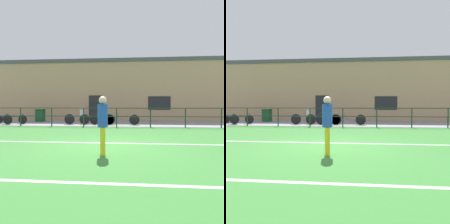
{
  "view_description": "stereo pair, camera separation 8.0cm",
  "coord_description": "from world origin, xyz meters",
  "views": [
    {
      "loc": [
        0.93,
        -6.68,
        1.36
      ],
      "look_at": [
        -0.09,
        4.04,
        0.97
      ],
      "focal_mm": 34.24,
      "sensor_mm": 36.0,
      "label": 1
    },
    {
      "loc": [
        1.01,
        -6.67,
        1.36
      ],
      "look_at": [
        -0.09,
        4.04,
        0.97
      ],
      "focal_mm": 34.24,
      "sensor_mm": 36.0,
      "label": 2
    }
  ],
  "objects": [
    {
      "name": "ground",
      "position": [
        0.0,
        0.0,
        -0.02
      ],
      "size": [
        60.0,
        44.0,
        0.04
      ],
      "primitive_type": "cube",
      "color": "#387A33"
    },
    {
      "name": "field_line_touchline",
      "position": [
        0.0,
        0.69,
        0.0
      ],
      "size": [
        36.0,
        0.11,
        0.0
      ],
      "primitive_type": "cube",
      "color": "white",
      "rests_on": "ground"
    },
    {
      "name": "field_line_hash",
      "position": [
        0.0,
        -3.11,
        0.0
      ],
      "size": [
        36.0,
        0.11,
        0.0
      ],
      "primitive_type": "cube",
      "color": "white",
      "rests_on": "ground"
    },
    {
      "name": "pavement_strip",
      "position": [
        0.0,
        8.5,
        0.01
      ],
      "size": [
        48.0,
        5.0,
        0.02
      ],
      "primitive_type": "cube",
      "color": "gray",
      "rests_on": "ground"
    },
    {
      "name": "perimeter_fence",
      "position": [
        0.0,
        6.0,
        0.75
      ],
      "size": [
        36.07,
        0.07,
        1.15
      ],
      "color": "#193823",
      "rests_on": "ground"
    },
    {
      "name": "clubhouse_facade",
      "position": [
        0.0,
        12.2,
        2.59
      ],
      "size": [
        28.0,
        2.56,
        5.17
      ],
      "color": "tan",
      "rests_on": "ground"
    },
    {
      "name": "player_striker",
      "position": [
        0.14,
        -1.01,
        0.89
      ],
      "size": [
        0.28,
        0.43,
        1.57
      ],
      "rotation": [
        0.0,
        0.0,
        1.75
      ],
      "color": "gold",
      "rests_on": "ground"
    },
    {
      "name": "spectator_child",
      "position": [
        -2.72,
        8.53,
        0.65
      ],
      "size": [
        0.3,
        0.19,
        1.1
      ],
      "rotation": [
        0.0,
        0.0,
        2.95
      ],
      "color": "#232D4C",
      "rests_on": "pavement_strip"
    },
    {
      "name": "bicycle_parked_0",
      "position": [
        -2.39,
        7.2,
        0.38
      ],
      "size": [
        2.39,
        0.04,
        0.78
      ],
      "color": "black",
      "rests_on": "pavement_strip"
    },
    {
      "name": "bicycle_parked_2",
      "position": [
        -1.42,
        7.2,
        0.37
      ],
      "size": [
        2.29,
        0.04,
        0.77
      ],
      "color": "black",
      "rests_on": "pavement_strip"
    },
    {
      "name": "bicycle_parked_3",
      "position": [
        0.27,
        7.2,
        0.37
      ],
      "size": [
        2.26,
        0.04,
        0.76
      ],
      "color": "black",
      "rests_on": "pavement_strip"
    },
    {
      "name": "bicycle_parked_4",
      "position": [
        -7.39,
        7.2,
        0.34
      ],
      "size": [
        2.35,
        0.04,
        0.72
      ],
      "color": "black",
      "rests_on": "pavement_strip"
    },
    {
      "name": "trash_bin_0",
      "position": [
        -6.17,
        9.23,
        0.5
      ],
      "size": [
        0.64,
        0.55,
        0.96
      ],
      "color": "#194C28",
      "rests_on": "pavement_strip"
    }
  ]
}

